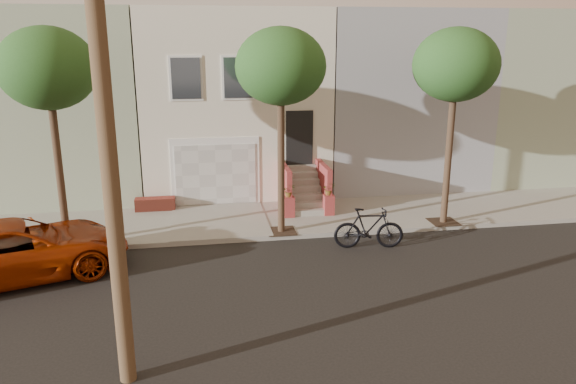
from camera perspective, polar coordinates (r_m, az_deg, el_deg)
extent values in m
plane|color=black|center=(14.01, -2.28, -10.23)|extent=(90.00, 90.00, 0.00)
cube|color=gray|center=(18.92, -4.38, -2.98)|extent=(40.00, 3.70, 0.15)
cube|color=beige|center=(23.88, -5.90, 9.71)|extent=(7.00, 8.00, 7.00)
cube|color=gray|center=(24.40, -22.24, 8.76)|extent=(6.50, 8.00, 7.00)
cube|color=#94969C|center=(25.25, 9.91, 9.89)|extent=(6.50, 8.00, 7.00)
cube|color=gray|center=(28.09, 22.70, 9.49)|extent=(6.50, 8.00, 7.00)
cube|color=silver|center=(20.29, -7.49, 2.13)|extent=(3.20, 0.12, 2.50)
cube|color=beige|center=(20.26, -7.47, 1.81)|extent=(2.90, 0.06, 2.20)
cube|color=gray|center=(18.84, -7.11, -2.87)|extent=(3.20, 3.70, 0.02)
cube|color=maroon|center=(20.30, -13.56, -1.20)|extent=(1.40, 0.45, 0.44)
cube|color=black|center=(20.35, 1.19, 5.61)|extent=(1.00, 0.06, 2.00)
cube|color=#3F4751|center=(19.72, -10.50, 11.47)|extent=(1.00, 0.06, 1.40)
cube|color=silver|center=(19.74, -10.50, 11.48)|extent=(1.15, 0.05, 1.55)
cube|color=#3F4751|center=(19.78, -5.17, 11.68)|extent=(1.00, 0.06, 1.40)
cube|color=silver|center=(19.80, -5.18, 11.68)|extent=(1.15, 0.05, 1.55)
cube|color=#3F4751|center=(20.00, 0.08, 11.79)|extent=(1.00, 0.06, 1.40)
cube|color=silver|center=(20.02, 0.07, 11.79)|extent=(1.15, 0.05, 1.55)
cube|color=gray|center=(19.20, 2.16, -2.11)|extent=(1.20, 0.28, 0.20)
cube|color=gray|center=(19.40, 1.99, -1.29)|extent=(1.20, 0.28, 0.20)
cube|color=gray|center=(19.60, 1.84, -0.50)|extent=(1.20, 0.28, 0.20)
cube|color=gray|center=(19.81, 1.68, 0.28)|extent=(1.20, 0.28, 0.20)
cube|color=gray|center=(20.03, 1.53, 1.04)|extent=(1.20, 0.28, 0.20)
cube|color=gray|center=(20.24, 1.38, 1.79)|extent=(1.20, 0.28, 0.20)
cube|color=gray|center=(20.46, 1.23, 2.52)|extent=(1.20, 0.28, 0.20)
cube|color=maroon|center=(19.67, -0.32, 0.47)|extent=(0.18, 1.96, 1.60)
cube|color=maroon|center=(19.93, 3.66, 0.65)|extent=(0.18, 1.96, 1.60)
cube|color=maroon|center=(18.96, 0.12, -1.53)|extent=(0.35, 0.35, 0.70)
imported|color=#1F4819|center=(18.80, 0.12, 0.14)|extent=(0.40, 0.35, 0.45)
cube|color=maroon|center=(19.24, 4.23, -1.32)|extent=(0.35, 0.35, 0.70)
imported|color=#1F4819|center=(19.07, 4.26, 0.33)|extent=(0.41, 0.35, 0.45)
cube|color=#2D2116|center=(17.90, -21.80, -4.95)|extent=(0.90, 0.90, 0.02)
cylinder|color=#382619|center=(17.31, -22.51, 1.56)|extent=(0.22, 0.22, 4.20)
ellipsoid|color=#1F4819|center=(16.89, -23.61, 11.64)|extent=(2.70, 2.57, 2.29)
cube|color=#2D2116|center=(17.64, -0.70, -4.06)|extent=(0.90, 0.90, 0.02)
cylinder|color=#382619|center=(17.05, -0.72, 2.58)|extent=(0.22, 0.22, 4.20)
ellipsoid|color=#1F4819|center=(16.62, -0.76, 12.87)|extent=(2.70, 2.57, 2.29)
cube|color=#2D2116|center=(19.23, 15.74, -2.98)|extent=(0.90, 0.90, 0.02)
cylinder|color=#382619|center=(18.68, 16.21, 3.12)|extent=(0.22, 0.22, 4.20)
ellipsoid|color=#1F4819|center=(18.29, 16.95, 12.48)|extent=(2.70, 2.57, 2.29)
cylinder|color=#43301F|center=(9.48, -18.45, 8.05)|extent=(0.30, 0.30, 10.00)
imported|color=#932704|center=(16.12, -26.12, -5.38)|extent=(6.07, 4.20, 1.54)
imported|color=black|center=(16.67, 8.35, -3.72)|extent=(2.15, 0.88, 1.25)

